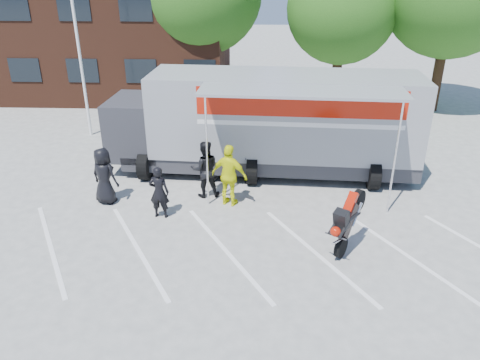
# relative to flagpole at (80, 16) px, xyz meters

# --- Properties ---
(ground) EXTENTS (100.00, 100.00, 0.00)m
(ground) POSITION_rel_flagpole_xyz_m (6.24, -10.00, -5.05)
(ground) COLOR #ABABA5
(ground) RESTS_ON ground
(parking_bay_lines) EXTENTS (18.09, 13.33, 0.01)m
(parking_bay_lines) POSITION_rel_flagpole_xyz_m (6.24, -9.00, -5.05)
(parking_bay_lines) COLOR white
(parking_bay_lines) RESTS_ON ground
(office_building) EXTENTS (18.00, 8.00, 7.00)m
(office_building) POSITION_rel_flagpole_xyz_m (-3.76, 8.00, -1.55)
(office_building) COLOR #4E2719
(office_building) RESTS_ON ground
(flagpole) EXTENTS (1.61, 0.12, 8.00)m
(flagpole) POSITION_rel_flagpole_xyz_m (0.00, 0.00, 0.00)
(flagpole) COLOR white
(flagpole) RESTS_ON ground
(tree_mid) EXTENTS (5.44, 5.44, 7.68)m
(tree_mid) POSITION_rel_flagpole_xyz_m (11.24, 5.00, -0.11)
(tree_mid) COLOR #382314
(tree_mid) RESTS_ON ground
(transporter_truck) EXTENTS (11.60, 6.06, 3.60)m
(transporter_truck) POSITION_rel_flagpole_xyz_m (7.64, -3.68, -5.05)
(transporter_truck) COLOR gray
(transporter_truck) RESTS_ON ground
(parked_motorcycle) EXTENTS (2.16, 0.74, 1.13)m
(parked_motorcycle) POSITION_rel_flagpole_xyz_m (6.28, -4.67, -5.05)
(parked_motorcycle) COLOR silver
(parked_motorcycle) RESTS_ON ground
(stunt_bike_rider) EXTENTS (1.52, 1.74, 1.87)m
(stunt_bike_rider) POSITION_rel_flagpole_xyz_m (9.81, -8.65, -5.05)
(stunt_bike_rider) COLOR black
(stunt_bike_rider) RESTS_ON ground
(spectator_leather_a) EXTENTS (1.06, 0.89, 1.85)m
(spectator_leather_a) POSITION_rel_flagpole_xyz_m (2.41, -6.33, -4.13)
(spectator_leather_a) COLOR black
(spectator_leather_a) RESTS_ON ground
(spectator_leather_b) EXTENTS (0.63, 0.45, 1.65)m
(spectator_leather_b) POSITION_rel_flagpole_xyz_m (4.33, -7.20, -4.23)
(spectator_leather_b) COLOR black
(spectator_leather_b) RESTS_ON ground
(spectator_leather_c) EXTENTS (1.05, 0.89, 1.91)m
(spectator_leather_c) POSITION_rel_flagpole_xyz_m (5.54, -5.74, -4.10)
(spectator_leather_c) COLOR black
(spectator_leather_c) RESTS_ON ground
(spectator_hivis) EXTENTS (1.28, 0.89, 2.01)m
(spectator_hivis) POSITION_rel_flagpole_xyz_m (6.38, -6.33, -4.05)
(spectator_hivis) COLOR #F5FD0D
(spectator_hivis) RESTS_ON ground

